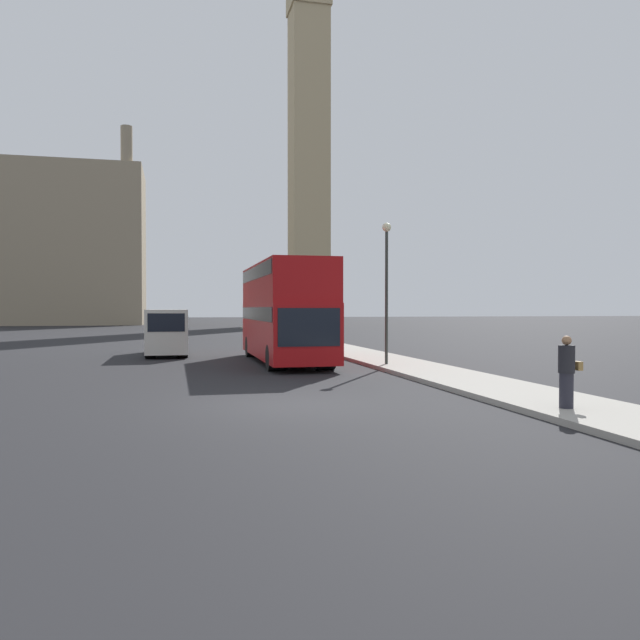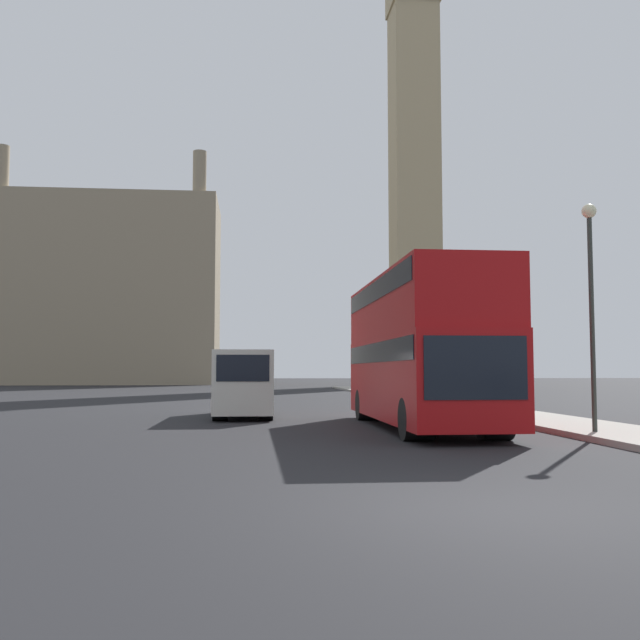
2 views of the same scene
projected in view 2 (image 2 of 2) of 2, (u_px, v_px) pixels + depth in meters
name	position (u px, v px, depth m)	size (l,w,h in m)	color
ground_plane	(484.00, 511.00, 8.33)	(300.00, 300.00, 0.00)	black
clock_tower	(414.00, 101.00, 85.47)	(5.70, 5.87, 66.22)	tan
building_block_distant	(109.00, 292.00, 87.93)	(26.59, 13.35, 27.66)	gray
red_double_decker_bus	(420.00, 345.00, 20.35)	(2.63, 10.15, 4.27)	#A80F11
white_van	(244.00, 382.00, 25.25)	(2.00, 5.72, 2.31)	silver
street_lamp	(591.00, 281.00, 17.64)	(0.36, 0.36, 5.64)	#2D332D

